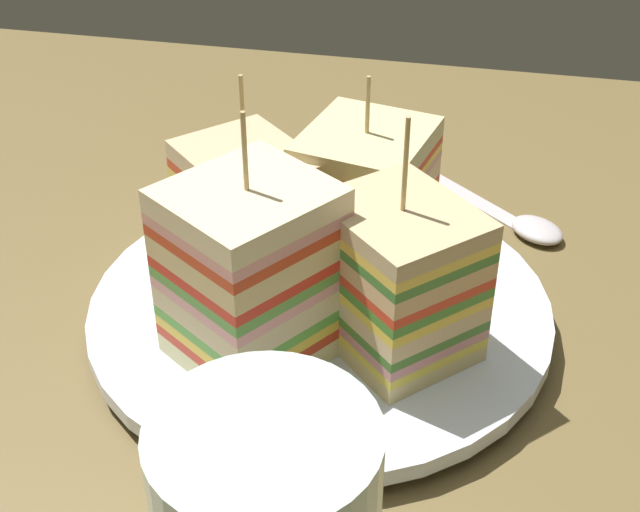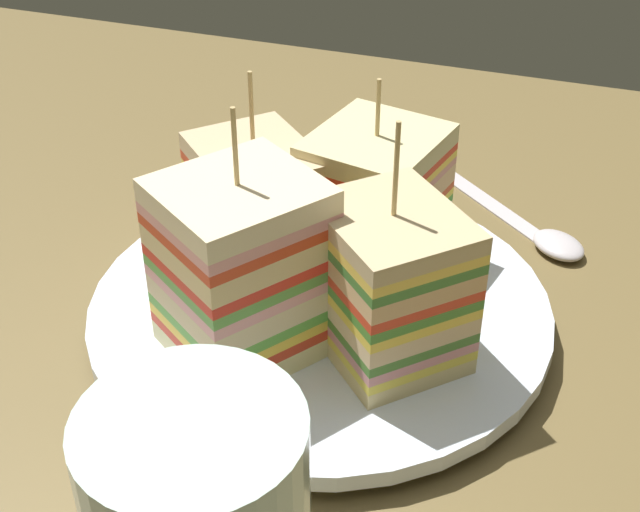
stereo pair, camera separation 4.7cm
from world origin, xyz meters
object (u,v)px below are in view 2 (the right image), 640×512
object	(u,v)px
spoon	(535,231)
sandwich_wedge_3	(389,284)
sandwich_wedge_0	(374,200)
chip_pile	(312,303)
plate	(320,311)
sandwich_wedge_1	(256,208)
sandwich_wedge_2	(243,269)

from	to	relation	value
spoon	sandwich_wedge_3	bearing A→B (deg)	-69.12
sandwich_wedge_0	chip_pile	xyz separation A→B (cm)	(-1.42, -6.50, -2.92)
plate	sandwich_wedge_3	bearing A→B (deg)	-29.88
plate	sandwich_wedge_1	xyz separation A→B (cm)	(-4.58, 2.35, 4.38)
sandwich_wedge_0	spoon	xyz separation A→B (cm)	(8.54, 8.20, -5.26)
plate	sandwich_wedge_0	distance (cm)	6.93
sandwich_wedge_0	sandwich_wedge_3	size ratio (longest dim) A/B	0.88
sandwich_wedge_2	sandwich_wedge_3	xyz separation A→B (cm)	(6.84, 2.01, -0.69)
plate	chip_pile	xyz separation A→B (cm)	(0.07, -1.57, 1.71)
sandwich_wedge_3	chip_pile	world-z (taller)	sandwich_wedge_3
plate	sandwich_wedge_0	world-z (taller)	sandwich_wedge_0
plate	sandwich_wedge_2	size ratio (longest dim) A/B	1.90
plate	sandwich_wedge_0	size ratio (longest dim) A/B	2.25
plate	spoon	distance (cm)	16.53
sandwich_wedge_1	chip_pile	bearing A→B (deg)	3.44
plate	chip_pile	bearing A→B (deg)	-87.28
sandwich_wedge_2	sandwich_wedge_3	world-z (taller)	sandwich_wedge_2
sandwich_wedge_0	spoon	distance (cm)	12.95
sandwich_wedge_2	chip_pile	distance (cm)	5.32
sandwich_wedge_2	chip_pile	xyz separation A→B (cm)	(2.44, 3.01, -3.65)
chip_pile	spoon	world-z (taller)	chip_pile
plate	spoon	size ratio (longest dim) A/B	1.93
sandwich_wedge_0	sandwich_wedge_3	distance (cm)	8.07
sandwich_wedge_0	sandwich_wedge_2	size ratio (longest dim) A/B	0.84
sandwich_wedge_2	chip_pile	size ratio (longest dim) A/B	2.03
sandwich_wedge_3	spoon	distance (cm)	17.47
sandwich_wedge_0	sandwich_wedge_2	xyz separation A→B (cm)	(-3.86, -9.51, 0.73)
chip_pile	sandwich_wedge_0	bearing A→B (deg)	77.68
plate	chip_pile	size ratio (longest dim) A/B	3.86
sandwich_wedge_3	sandwich_wedge_2	bearing A→B (deg)	61.29
plate	sandwich_wedge_3	size ratio (longest dim) A/B	1.98
plate	spoon	bearing A→B (deg)	52.60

